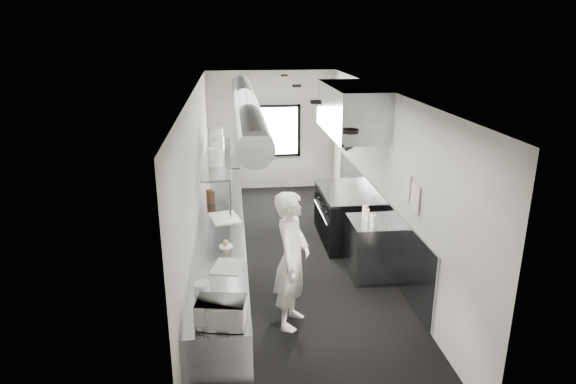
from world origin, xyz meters
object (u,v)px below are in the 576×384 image
object	(u,v)px
exhaust_hood	(351,110)
range	(344,215)
squeeze_bottle_a	(373,221)
pass_shelf	(218,158)
plate_stack_a	(215,157)
line_cook	(292,260)
plate_stack_b	(217,152)
squeeze_bottle_e	(366,210)
deli_tub_b	(202,287)
squeeze_bottle_c	(367,215)
bottle_station	(370,248)
squeeze_bottle_b	(372,219)
prep_counter	(222,250)
small_plate	(226,246)
cutting_board	(225,217)
squeeze_bottle_d	(364,212)
microwave	(221,313)
far_work_table	(224,181)
plate_stack_d	(216,138)
knife_block	(211,197)
plate_stack_c	(218,144)
deli_tub_a	(201,288)

from	to	relation	value
exhaust_hood	range	bearing A→B (deg)	180.00
range	squeeze_bottle_a	size ratio (longest dim) A/B	7.98
pass_shelf	plate_stack_a	bearing A→B (deg)	-92.05
line_cook	plate_stack_b	size ratio (longest dim) A/B	6.22
plate_stack_a	squeeze_bottle_e	distance (m)	2.58
deli_tub_b	squeeze_bottle_c	bearing A→B (deg)	38.21
squeeze_bottle_e	bottle_station	bearing A→B (deg)	-85.75
range	squeeze_bottle_b	xyz separation A→B (m)	(0.07, -1.52, 0.51)
prep_counter	small_plate	size ratio (longest dim) A/B	32.79
squeeze_bottle_e	cutting_board	bearing A→B (deg)	176.66
squeeze_bottle_e	small_plate	bearing A→B (deg)	-156.46
small_plate	plate_stack_a	world-z (taller)	plate_stack_a
plate_stack_a	plate_stack_b	xyz separation A→B (m)	(0.02, 0.32, 0.00)
squeeze_bottle_a	squeeze_bottle_d	bearing A→B (deg)	93.21
bottle_station	microwave	bearing A→B (deg)	-131.20
small_plate	plate_stack_b	world-z (taller)	plate_stack_b
prep_counter	plate_stack_b	world-z (taller)	plate_stack_b
range	plate_stack_a	xyz separation A→B (m)	(-2.25, -0.34, 1.25)
far_work_table	line_cook	xyz separation A→B (m)	(0.92, -5.13, 0.46)
squeeze_bottle_a	squeeze_bottle_d	xyz separation A→B (m)	(-0.02, 0.42, -0.00)
small_plate	microwave	bearing A→B (deg)	-90.97
far_work_table	line_cook	world-z (taller)	line_cook
plate_stack_a	squeeze_bottle_e	bearing A→B (deg)	-18.80
plate_stack_d	squeeze_bottle_c	bearing A→B (deg)	-44.85
line_cook	small_plate	xyz separation A→B (m)	(-0.83, 0.53, -0.00)
line_cook	plate_stack_a	bearing A→B (deg)	44.61
bottle_station	squeeze_bottle_e	distance (m)	0.59
range	microwave	world-z (taller)	microwave
range	small_plate	bearing A→B (deg)	-135.08
knife_block	bottle_station	bearing A→B (deg)	-46.06
bottle_station	deli_tub_b	bearing A→B (deg)	-142.79
range	squeeze_bottle_a	xyz separation A→B (m)	(0.05, -1.66, 0.53)
far_work_table	squeeze_bottle_c	size ratio (longest dim) A/B	6.15
bottle_station	squeeze_bottle_d	xyz separation A→B (m)	(-0.08, 0.16, 0.55)
plate_stack_d	squeeze_bottle_b	bearing A→B (deg)	-45.91
bottle_station	plate_stack_d	world-z (taller)	plate_stack_d
deli_tub_b	plate_stack_d	size ratio (longest dim) A/B	0.40
plate_stack_a	plate_stack_d	xyz separation A→B (m)	(-0.01, 1.24, 0.05)
squeeze_bottle_b	cutting_board	bearing A→B (deg)	167.07
deli_tub_b	squeeze_bottle_d	world-z (taller)	squeeze_bottle_d
knife_block	prep_counter	bearing A→B (deg)	-100.66
far_work_table	cutting_board	bearing A→B (deg)	-89.03
bottle_station	squeeze_bottle_a	size ratio (longest dim) A/B	4.49
far_work_table	squeeze_bottle_e	bearing A→B (deg)	-57.93
range	squeeze_bottle_a	world-z (taller)	squeeze_bottle_a
pass_shelf	plate_stack_c	distance (m)	0.29
far_work_table	squeeze_bottle_c	world-z (taller)	squeeze_bottle_c
squeeze_bottle_c	deli_tub_a	bearing A→B (deg)	-141.50
prep_counter	line_cook	size ratio (longest dim) A/B	3.29
deli_tub_a	plate_stack_b	size ratio (longest dim) A/B	0.53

